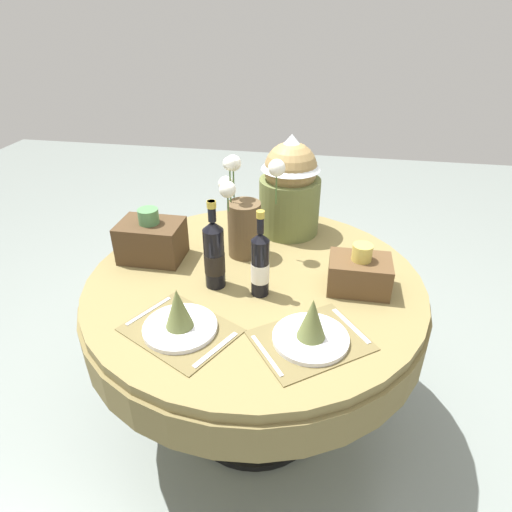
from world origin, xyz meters
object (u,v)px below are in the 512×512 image
at_px(gift_tub_back_centre, 290,182).
at_px(wine_bottle_rear, 214,254).
at_px(dining_table, 255,304).
at_px(woven_basket_side_left, 152,239).
at_px(flower_vase, 243,217).
at_px(woven_basket_side_right, 359,273).
at_px(wine_bottle_left, 260,264).
at_px(place_setting_left, 179,319).
at_px(place_setting_right, 311,329).

bearing_deg(gift_tub_back_centre, wine_bottle_rear, -113.66).
height_order(dining_table, gift_tub_back_centre, gift_tub_back_centre).
relative_size(wine_bottle_rear, woven_basket_side_left, 1.36).
bearing_deg(flower_vase, gift_tub_back_centre, 56.92).
bearing_deg(woven_basket_side_right, dining_table, 179.92).
xyz_separation_m(wine_bottle_left, woven_basket_side_right, (0.35, 0.09, -0.06)).
bearing_deg(flower_vase, wine_bottle_left, -67.16).
bearing_deg(gift_tub_back_centre, wine_bottle_left, -94.86).
relative_size(place_setting_left, woven_basket_side_left, 1.68).
distance_m(wine_bottle_left, woven_basket_side_left, 0.51).
xyz_separation_m(flower_vase, gift_tub_back_centre, (0.16, 0.24, 0.07)).
xyz_separation_m(place_setting_left, woven_basket_side_right, (0.57, 0.34, 0.02)).
bearing_deg(dining_table, wine_bottle_left, -68.36).
bearing_deg(woven_basket_side_right, flower_vase, 158.92).
bearing_deg(flower_vase, wine_bottle_rear, -102.90).
relative_size(wine_bottle_left, wine_bottle_rear, 0.96).
distance_m(place_setting_left, place_setting_right, 0.42).
distance_m(dining_table, gift_tub_back_centre, 0.56).
relative_size(flower_vase, gift_tub_back_centre, 0.93).
distance_m(place_setting_right, wine_bottle_rear, 0.46).
distance_m(woven_basket_side_left, woven_basket_side_right, 0.83).
height_order(flower_vase, woven_basket_side_right, flower_vase).
bearing_deg(woven_basket_side_left, wine_bottle_left, -20.18).
height_order(flower_vase, wine_bottle_left, flower_vase).
height_order(place_setting_left, place_setting_right, same).
xyz_separation_m(wine_bottle_rear, gift_tub_back_centre, (0.22, 0.49, 0.10)).
distance_m(dining_table, wine_bottle_rear, 0.30).
height_order(place_setting_left, gift_tub_back_centre, gift_tub_back_centre).
relative_size(dining_table, gift_tub_back_centre, 2.94).
bearing_deg(gift_tub_back_centre, flower_vase, -123.08).
relative_size(place_setting_left, place_setting_right, 0.99).
height_order(wine_bottle_rear, gift_tub_back_centre, gift_tub_back_centre).
distance_m(dining_table, place_setting_left, 0.42).
bearing_deg(woven_basket_side_left, wine_bottle_rear, -26.41).
bearing_deg(gift_tub_back_centre, woven_basket_side_left, -146.72).
bearing_deg(place_setting_right, woven_basket_side_left, 149.26).
distance_m(place_setting_left, woven_basket_side_right, 0.66).
bearing_deg(place_setting_right, place_setting_left, -176.85).
relative_size(flower_vase, woven_basket_side_left, 1.65).
bearing_deg(woven_basket_side_left, dining_table, -10.42).
relative_size(gift_tub_back_centre, woven_basket_side_left, 1.78).
bearing_deg(place_setting_left, dining_table, 62.27).
height_order(dining_table, place_setting_right, place_setting_right).
height_order(dining_table, woven_basket_side_left, woven_basket_side_left).
relative_size(gift_tub_back_centre, woven_basket_side_right, 2.01).
height_order(dining_table, wine_bottle_rear, wine_bottle_rear).
xyz_separation_m(dining_table, place_setting_left, (-0.18, -0.34, 0.17)).
relative_size(woven_basket_side_left, woven_basket_side_right, 1.13).
xyz_separation_m(dining_table, flower_vase, (-0.08, 0.18, 0.29)).
relative_size(dining_table, flower_vase, 3.16).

